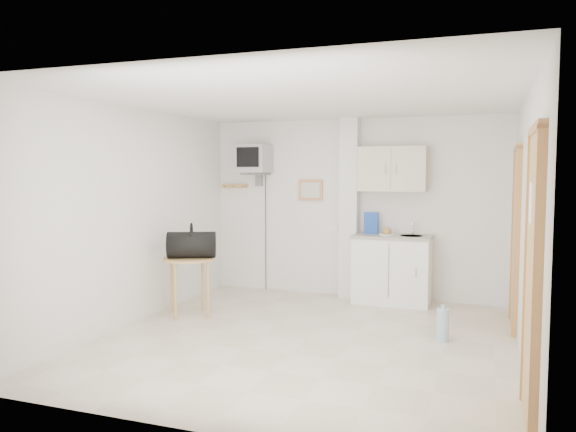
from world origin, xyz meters
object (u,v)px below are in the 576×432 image
(round_table, at_px, (189,265))
(water_bottle, at_px, (443,325))
(crt_television, at_px, (254,160))
(duffel_bag, at_px, (192,245))

(round_table, distance_m, water_bottle, 3.04)
(crt_television, relative_size, round_table, 3.00)
(crt_television, relative_size, water_bottle, 5.54)
(round_table, bearing_deg, crt_television, 82.63)
(round_table, height_order, duffel_bag, duffel_bag)
(duffel_bag, bearing_deg, round_table, 148.68)
(water_bottle, bearing_deg, round_table, 179.22)
(crt_television, distance_m, round_table, 2.04)
(crt_television, xyz_separation_m, duffel_bag, (-0.16, -1.55, -1.06))
(duffel_bag, distance_m, water_bottle, 3.05)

